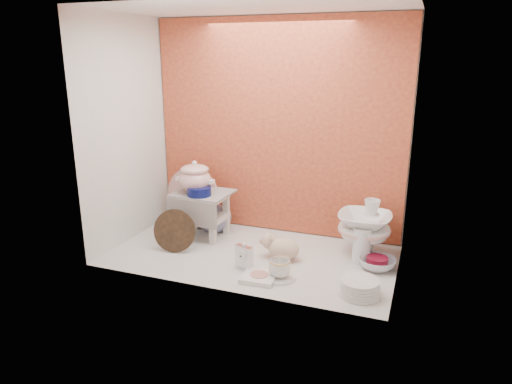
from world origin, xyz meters
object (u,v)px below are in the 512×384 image
(soup_tureen, at_px, (195,177))
(crystal_bowl, at_px, (377,263))
(blue_white_vase, at_px, (214,213))
(mantel_clock, at_px, (244,256))
(dinner_plate_stack, at_px, (360,287))
(gold_rim_teacup, at_px, (280,268))
(plush_pig, at_px, (283,248))
(floral_platter, at_px, (193,197))
(step_stool, at_px, (204,214))
(porcelain_tower, at_px, (364,227))

(soup_tureen, relative_size, crystal_bowl, 1.22)
(blue_white_vase, xyz_separation_m, crystal_bowl, (1.20, -0.25, -0.10))
(blue_white_vase, relative_size, mantel_clock, 1.58)
(soup_tureen, distance_m, mantel_clock, 0.73)
(dinner_plate_stack, bearing_deg, gold_rim_teacup, 175.93)
(plush_pig, bearing_deg, soup_tureen, -168.57)
(floral_platter, height_order, blue_white_vase, floral_platter)
(step_stool, distance_m, plush_pig, 0.68)
(step_stool, height_order, plush_pig, step_stool)
(step_stool, relative_size, crystal_bowl, 1.74)
(blue_white_vase, xyz_separation_m, gold_rim_teacup, (0.69, -0.57, -0.07))
(blue_white_vase, bearing_deg, crystal_bowl, -11.59)
(blue_white_vase, relative_size, crystal_bowl, 1.20)
(step_stool, height_order, mantel_clock, step_stool)
(soup_tureen, height_order, mantel_clock, soup_tureen)
(dinner_plate_stack, xyz_separation_m, crystal_bowl, (0.05, 0.36, -0.01))
(gold_rim_teacup, bearing_deg, step_stool, 147.83)
(blue_white_vase, bearing_deg, gold_rim_teacup, -39.81)
(plush_pig, bearing_deg, mantel_clock, -106.07)
(blue_white_vase, bearing_deg, mantel_clock, -49.61)
(crystal_bowl, bearing_deg, mantel_clock, -159.56)
(soup_tureen, distance_m, blue_white_vase, 0.35)
(blue_white_vase, height_order, crystal_bowl, blue_white_vase)
(porcelain_tower, bearing_deg, floral_platter, 175.37)
(blue_white_vase, relative_size, gold_rim_teacup, 2.02)
(gold_rim_teacup, relative_size, dinner_plate_stack, 0.57)
(blue_white_vase, bearing_deg, plush_pig, -26.63)
(plush_pig, height_order, porcelain_tower, porcelain_tower)
(gold_rim_teacup, distance_m, porcelain_tower, 0.66)
(mantel_clock, relative_size, dinner_plate_stack, 0.73)
(mantel_clock, distance_m, crystal_bowl, 0.80)
(blue_white_vase, height_order, porcelain_tower, porcelain_tower)
(step_stool, bearing_deg, floral_platter, 138.26)
(mantel_clock, bearing_deg, plush_pig, 68.90)
(mantel_clock, distance_m, plush_pig, 0.28)
(step_stool, bearing_deg, gold_rim_teacup, -29.76)
(soup_tureen, height_order, blue_white_vase, soup_tureen)
(step_stool, relative_size, floral_platter, 0.85)
(soup_tureen, bearing_deg, mantel_clock, -36.09)
(step_stool, xyz_separation_m, soup_tureen, (-0.04, -0.03, 0.28))
(soup_tureen, height_order, dinner_plate_stack, soup_tureen)
(floral_platter, relative_size, porcelain_tower, 1.18)
(mantel_clock, bearing_deg, floral_platter, 158.28)
(soup_tureen, height_order, porcelain_tower, soup_tureen)
(gold_rim_teacup, bearing_deg, dinner_plate_stack, -4.07)
(floral_platter, height_order, gold_rim_teacup, floral_platter)
(dinner_plate_stack, bearing_deg, blue_white_vase, 152.18)
(floral_platter, xyz_separation_m, mantel_clock, (0.63, -0.56, -0.14))
(gold_rim_teacup, bearing_deg, soup_tureen, 150.78)
(porcelain_tower, bearing_deg, crystal_bowl, -57.74)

